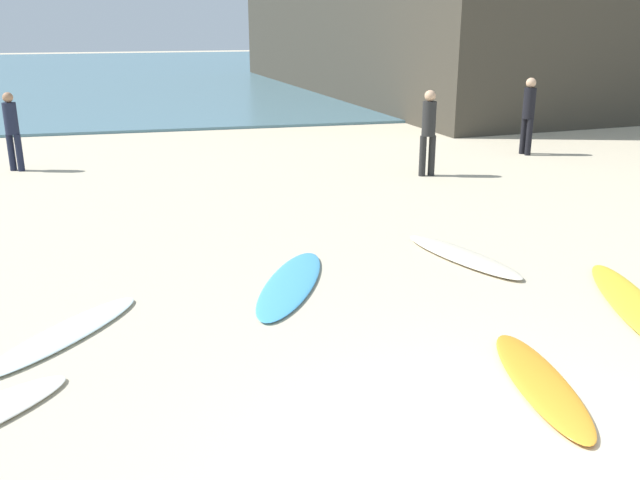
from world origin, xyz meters
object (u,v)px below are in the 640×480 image
Objects in this scene: surfboard_1 at (291,284)px; beachgoer_far at (12,128)px; surfboard_2 at (541,383)px; surfboard_3 at (65,334)px; surfboard_5 at (462,256)px; beachgoer_near at (528,112)px; beachgoer_mid at (429,129)px; surfboard_4 at (632,304)px.

beachgoer_far reaches higher than surfboard_1.
surfboard_2 is 4.79m from surfboard_3.
surfboard_5 is at bearing 162.08° from beachgoer_far.
beachgoer_mid is (-3.13, -1.59, -0.03)m from beachgoer_near.
beachgoer_near is (4.55, 6.52, 0.96)m from surfboard_5.
surfboard_2 is 1.18× the size of beachgoer_far.
beachgoer_mid reaches higher than surfboard_1.
surfboard_1 is 0.91× the size of surfboard_4.
beachgoer_near reaches higher than surfboard_3.
surfboard_1 is 6.72m from beachgoer_mid.
surfboard_4 reaches higher than surfboard_1.
surfboard_1 is 2.72m from surfboard_3.
surfboard_4 reaches higher than surfboard_3.
surfboard_5 is 5.22m from beachgoer_mid.
surfboard_4 is 1.44× the size of beachgoer_near.
surfboard_5 is 8.01m from beachgoer_near.
surfboard_1 is 9.95m from beachgoer_near.
surfboard_5 is at bearing -94.38° from surfboard_2.
surfboard_1 is 4.02m from surfboard_4.
beachgoer_mid is (1.42, 4.93, 0.94)m from surfboard_5.
beachgoer_far is at bearing -51.90° from surfboard_2.
surfboard_3 is (-4.33, 2.06, -0.01)m from surfboard_2.
beachgoer_far is at bearing 148.90° from surfboard_4.
surfboard_5 is 1.20× the size of beachgoer_near.
beachgoer_near is (7.04, 6.97, 0.98)m from surfboard_1.
surfboard_2 is 3.44m from surfboard_5.
surfboard_3 is 1.22× the size of beachgoer_mid.
surfboard_4 is at bearing 102.65° from surfboard_5.
surfboard_2 is at bearing 75.53° from beachgoer_mid.
surfboard_5 is 1.30× the size of beachgoer_far.
surfboard_5 reaches higher than surfboard_3.
beachgoer_near is at bearing 77.41° from surfboard_3.
beachgoer_near is at bearing -155.44° from beachgoer_far.
surfboard_1 is at bearing -50.94° from surfboard_2.
surfboard_2 is at bearing 145.14° from surfboard_1.
beachgoer_far is at bearing -65.91° from surfboard_5.
surfboard_1 is 1.42× the size of beachgoer_far.
beachgoer_mid reaches higher than surfboard_5.
surfboard_5 is at bearing -145.75° from surfboard_1.
surfboard_3 is (-2.58, -0.86, 0.00)m from surfboard_1.
surfboard_3 is at bearing -17.35° from surfboard_2.
beachgoer_far reaches higher than surfboard_4.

